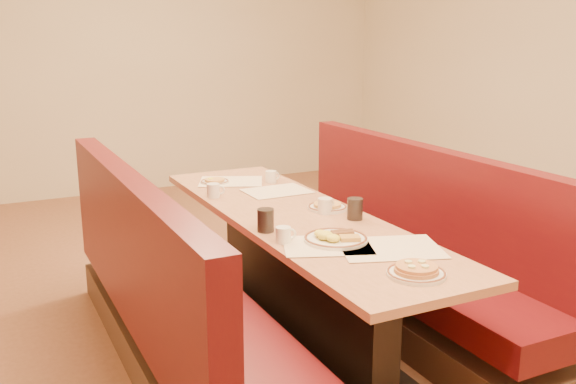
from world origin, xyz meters
name	(u,v)px	position (x,y,z in m)	size (l,w,h in m)	color
ground	(296,340)	(0.00, 0.00, 0.00)	(8.00, 8.00, 0.00)	#9E6647
diner_table	(297,279)	(0.00, 0.00, 0.37)	(0.70, 2.50, 0.75)	black
booth_left	(168,305)	(-0.73, 0.00, 0.36)	(0.55, 2.50, 1.05)	#4C3326
booth_right	(404,261)	(0.73, 0.00, 0.36)	(0.55, 2.50, 1.05)	#4C3326
placemat_near_left	(327,245)	(-0.12, -0.54, 0.75)	(0.40, 0.30, 0.00)	beige
placemat_near_right	(390,248)	(0.12, -0.70, 0.75)	(0.46, 0.34, 0.00)	beige
placemat_far_left	(231,181)	(-0.04, 0.88, 0.75)	(0.41, 0.30, 0.00)	beige
placemat_far_right	(277,191)	(0.12, 0.51, 0.75)	(0.39, 0.29, 0.00)	beige
pancake_plate	(416,271)	(0.02, -1.02, 0.77)	(0.24, 0.24, 0.05)	white
eggs_plate	(335,238)	(-0.05, -0.50, 0.77)	(0.30, 0.30, 0.06)	white
extra_plate_mid	(327,207)	(0.20, 0.01, 0.77)	(0.22, 0.22, 0.04)	white
extra_plate_far	(215,181)	(-0.15, 0.89, 0.76)	(0.19, 0.19, 0.04)	white
coffee_mug_a	(325,205)	(0.15, -0.05, 0.79)	(0.11, 0.08, 0.08)	white
coffee_mug_b	(284,235)	(-0.28, -0.41, 0.79)	(0.10, 0.07, 0.08)	white
coffee_mug_c	(271,177)	(0.20, 0.75, 0.79)	(0.10, 0.07, 0.08)	white
coffee_mug_d	(214,190)	(-0.28, 0.55, 0.79)	(0.11, 0.08, 0.08)	white
soda_tumbler_near	(266,220)	(-0.28, -0.21, 0.81)	(0.08, 0.08, 0.12)	black
soda_tumbler_mid	(355,209)	(0.23, -0.22, 0.81)	(0.08, 0.08, 0.11)	black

